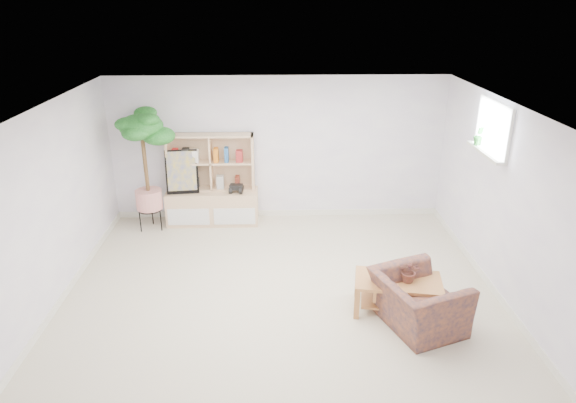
{
  "coord_description": "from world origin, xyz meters",
  "views": [
    {
      "loc": [
        -0.08,
        -5.7,
        3.58
      ],
      "look_at": [
        0.11,
        0.62,
        1.02
      ],
      "focal_mm": 32.0,
      "sensor_mm": 36.0,
      "label": 1
    }
  ],
  "objects_px": {
    "storage_unit": "(211,180)",
    "armchair": "(418,298)",
    "floor_tree": "(146,172)",
    "coffee_table": "(397,295)"
  },
  "relations": [
    {
      "from": "storage_unit",
      "to": "armchair",
      "type": "bearing_deg",
      "value": -48.41
    },
    {
      "from": "floor_tree",
      "to": "armchair",
      "type": "relative_size",
      "value": 2.04
    },
    {
      "from": "floor_tree",
      "to": "armchair",
      "type": "xyz_separation_m",
      "value": [
        3.64,
        -2.76,
        -0.63
      ]
    },
    {
      "from": "storage_unit",
      "to": "floor_tree",
      "type": "height_order",
      "value": "floor_tree"
    },
    {
      "from": "floor_tree",
      "to": "coffee_table",
      "type": "bearing_deg",
      "value": -34.96
    },
    {
      "from": "coffee_table",
      "to": "armchair",
      "type": "height_order",
      "value": "armchair"
    },
    {
      "from": "coffee_table",
      "to": "armchair",
      "type": "bearing_deg",
      "value": -54.41
    },
    {
      "from": "coffee_table",
      "to": "floor_tree",
      "type": "xyz_separation_m",
      "value": [
        -3.48,
        2.43,
        0.78
      ]
    },
    {
      "from": "storage_unit",
      "to": "floor_tree",
      "type": "xyz_separation_m",
      "value": [
        -0.98,
        -0.23,
        0.24
      ]
    },
    {
      "from": "armchair",
      "to": "floor_tree",
      "type": "bearing_deg",
      "value": 32.24
    }
  ]
}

